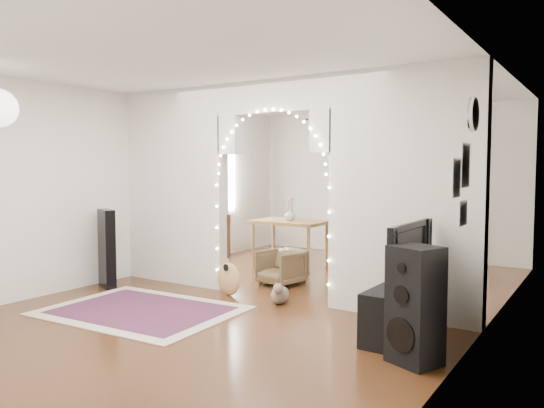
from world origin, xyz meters
The scene contains 23 objects.
floor centered at (0.00, 0.00, 0.00)m, with size 7.50×7.50×0.00m, color black.
ceiling centered at (0.00, 0.00, 2.70)m, with size 5.00×7.50×0.02m, color white.
wall_back centered at (0.00, 3.75, 1.35)m, with size 5.00×0.02×2.70m, color silver.
wall_left centered at (-2.50, 0.00, 1.35)m, with size 0.02×7.50×2.70m, color silver.
wall_right centered at (2.50, 0.00, 1.35)m, with size 0.02×7.50×2.70m, color silver.
divider_wall centered at (0.00, 0.00, 1.42)m, with size 5.00×0.20×2.70m.
fairy_lights centered at (0.00, -0.13, 1.55)m, with size 1.64×0.04×1.60m, color #FFEABF, non-canonical shape.
window centered at (-2.47, 1.80, 1.50)m, with size 0.04×1.20×1.40m, color white.
wall_clock centered at (2.48, -0.60, 2.10)m, with size 0.31×0.31×0.03m, color white.
picture_frames centered at (2.48, -1.00, 1.50)m, with size 0.02×0.50×0.70m, color white, non-canonical shape.
ceiling_fan centered at (0.00, 2.00, 2.40)m, with size 1.10×1.10×0.30m, color #A88938, non-canonical shape.
area_rug centered at (-0.92, -1.38, 0.01)m, with size 2.11×1.59×0.02m, color maroon.
guitar_case centered at (-2.20, -0.78, 0.53)m, with size 0.41×0.14×1.06m, color black.
acoustic_guitar centered at (-0.53, -0.25, 0.38)m, with size 0.37×0.24×0.88m.
tabby_cat centered at (0.24, -0.26, 0.12)m, with size 0.29×0.44×0.29m.
floor_speaker centered at (2.20, -1.28, 0.49)m, with size 0.48×0.45×0.99m.
media_console centered at (1.87, -0.72, 0.25)m, with size 0.40×1.00×0.50m, color black.
tv centered at (1.87, -0.72, 0.81)m, with size 1.07×0.14×0.62m, color black.
bookcase centered at (0.32, 3.50, 0.67)m, with size 1.30×0.33×1.34m, color tan.
dining_table centered at (-0.93, 1.92, 0.68)m, with size 1.21×0.82×0.76m.
flower_vase centered at (-0.93, 1.92, 0.85)m, with size 0.18×0.18×0.19m, color white.
dining_chair_left centered at (-0.30, 0.61, 0.24)m, with size 0.52×0.53×0.48m, color brown.
dining_chair_right centered at (-0.40, 0.92, 0.23)m, with size 0.48×0.50×0.45m, color brown.
Camera 1 is at (3.54, -5.54, 1.63)m, focal length 35.00 mm.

